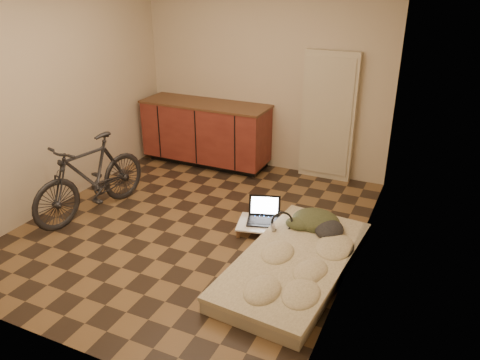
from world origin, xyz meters
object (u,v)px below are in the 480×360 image
at_px(futon, 295,264).
at_px(laptop, 264,216).
at_px(bicycle, 90,173).
at_px(lap_desk, 268,224).

height_order(futon, laptop, laptop).
relative_size(bicycle, futon, 0.79).
bearing_deg(bicycle, laptop, 24.72).
height_order(bicycle, lap_desk, bicycle).
bearing_deg(laptop, futon, -65.16).
height_order(lap_desk, laptop, laptop).
bearing_deg(futon, bicycle, -178.38).
relative_size(bicycle, lap_desk, 2.19).
distance_m(futon, laptop, 0.85).
bearing_deg(futon, lap_desk, 136.16).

